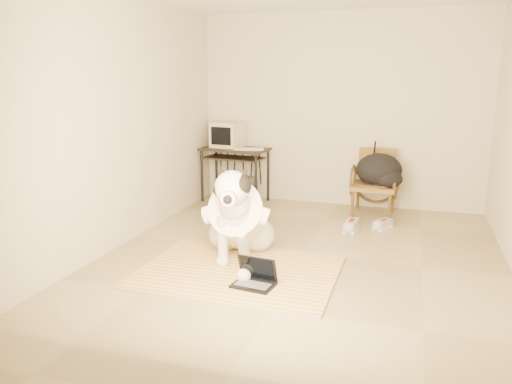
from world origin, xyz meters
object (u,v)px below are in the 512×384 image
at_px(crt_monitor, 227,135).
at_px(backpack, 380,171).
at_px(rattan_chair, 374,182).
at_px(pc_tower, 245,191).
at_px(laptop, 255,278).
at_px(dog, 238,218).
at_px(computer_desk, 235,156).

height_order(crt_monitor, backpack, crt_monitor).
bearing_deg(backpack, rattan_chair, 133.25).
bearing_deg(rattan_chair, pc_tower, 178.63).
bearing_deg(crt_monitor, pc_tower, -21.37).
relative_size(laptop, crt_monitor, 0.84).
height_order(dog, rattan_chair, dog).
height_order(crt_monitor, rattan_chair, crt_monitor).
xyz_separation_m(laptop, crt_monitor, (-1.36, 2.96, 0.90)).
distance_m(dog, laptop, 0.83).
height_order(laptop, pc_tower, pc_tower).
bearing_deg(crt_monitor, laptop, -65.26).
relative_size(dog, crt_monitor, 3.03).
bearing_deg(dog, crt_monitor, 113.01).
xyz_separation_m(laptop, computer_desk, (-1.22, 2.88, 0.60)).
bearing_deg(crt_monitor, dog, -66.99).
relative_size(pc_tower, backpack, 0.69).
bearing_deg(pc_tower, computer_desk, 167.18).
xyz_separation_m(dog, backpack, (1.26, 2.07, 0.18)).
distance_m(computer_desk, backpack, 2.11).
xyz_separation_m(rattan_chair, backpack, (0.08, -0.08, 0.16)).
height_order(computer_desk, rattan_chair, rattan_chair).
distance_m(computer_desk, crt_monitor, 0.34).
xyz_separation_m(dog, computer_desk, (-0.84, 2.23, 0.27)).
bearing_deg(computer_desk, rattan_chair, -2.31).
height_order(laptop, computer_desk, computer_desk).
xyz_separation_m(crt_monitor, backpack, (2.24, -0.24, -0.38)).
bearing_deg(laptop, backpack, 72.13).
distance_m(laptop, computer_desk, 3.19).
bearing_deg(computer_desk, pc_tower, -12.82).
height_order(dog, crt_monitor, crt_monitor).
relative_size(rattan_chair, backpack, 1.43).
height_order(dog, laptop, dog).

